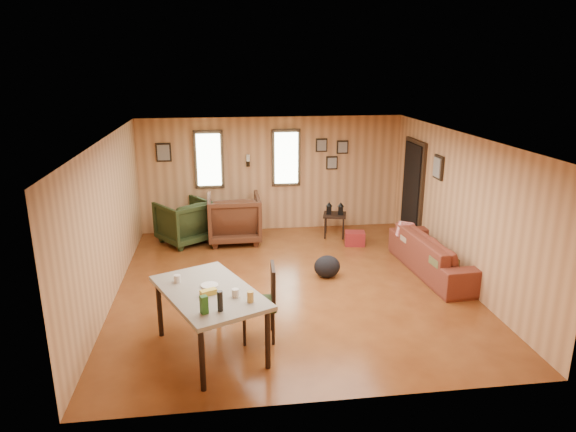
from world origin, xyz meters
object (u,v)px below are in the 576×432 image
recliner_brown (234,216)px  recliner_green (185,220)px  sofa (440,248)px  end_table (219,215)px  side_table (335,213)px  dining_table (210,296)px

recliner_brown → recliner_green: 0.98m
sofa → end_table: bearing=50.0°
recliner_green → side_table: size_ratio=1.29×
side_table → dining_table: dining_table is taller
recliner_green → end_table: recliner_green is taller
sofa → recliner_brown: (-3.41, 2.08, 0.08)m
recliner_green → end_table: size_ratio=1.40×
side_table → recliner_brown: bearing=-179.2°
sofa → dining_table: bearing=114.4°
dining_table → recliner_brown: bearing=59.7°
recliner_brown → side_table: (2.06, 0.03, -0.03)m
sofa → recliner_green: (-4.38, 2.13, 0.03)m
side_table → end_table: bearing=165.6°
side_table → dining_table: bearing=-120.8°
sofa → recliner_brown: recliner_brown is taller
recliner_brown → dining_table: dining_table is taller
side_table → dining_table: (-2.47, -4.15, 0.25)m
recliner_green → side_table: 3.03m
sofa → dining_table: size_ratio=1.22×
recliner_brown → side_table: 2.06m
recliner_green → dining_table: size_ratio=0.51×
recliner_brown → end_table: size_ratio=1.57×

